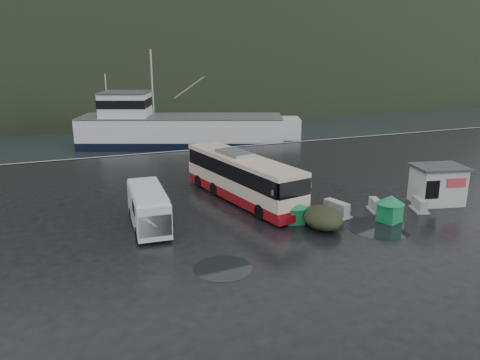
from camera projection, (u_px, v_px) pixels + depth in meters
name	position (u px, v px, depth m)	size (l,w,h in m)	color
ground	(272.00, 218.00, 27.51)	(160.00, 160.00, 0.00)	black
harbor_water	(101.00, 85.00, 126.30)	(300.00, 180.00, 0.02)	black
quay_edge	(186.00, 151.00, 45.47)	(160.00, 0.60, 1.50)	#999993
headland	(97.00, 66.00, 255.49)	(780.00, 540.00, 570.00)	black
coach_bus	(242.00, 200.00, 30.81)	(2.81, 11.07, 3.13)	beige
white_van	(149.00, 227.00, 26.16)	(1.86, 5.39, 2.25)	silver
waste_bin_left	(389.00, 221.00, 26.97)	(1.13, 1.13, 1.58)	#178147
waste_bin_right	(295.00, 223.00, 26.77)	(0.99, 0.99, 1.37)	#178147
dome_tent	(322.00, 227.00, 26.08)	(2.09, 2.92, 1.15)	#282C1A
ticket_kiosk	(435.00, 203.00, 30.21)	(3.16, 2.39, 2.47)	#B9B9B5
jersey_barrier_a	(336.00, 216.00, 27.92)	(0.89, 1.77, 0.89)	#999993
jersey_barrier_b	(375.00, 211.00, 28.71)	(0.73, 1.46, 0.73)	#999993
jersey_barrier_c	(419.00, 210.00, 28.80)	(0.77, 1.54, 0.77)	#999993
fishing_trawler	(182.00, 133.00, 54.54)	(27.43, 6.00, 10.97)	silver
puddles	(295.00, 216.00, 27.84)	(12.90, 13.81, 0.01)	black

